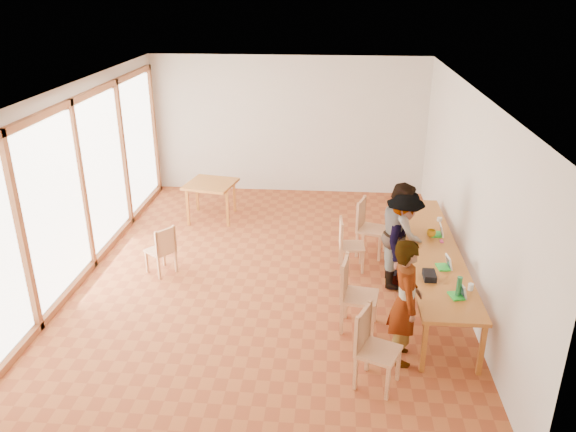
% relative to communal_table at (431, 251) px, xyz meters
% --- Properties ---
extents(ground, '(8.00, 8.00, 0.00)m').
position_rel_communal_table_xyz_m(ground, '(-2.50, 0.39, -0.70)').
color(ground, '#A25027').
rests_on(ground, ground).
extents(wall_back, '(6.00, 0.10, 3.00)m').
position_rel_communal_table_xyz_m(wall_back, '(-2.50, 4.39, 0.80)').
color(wall_back, beige).
rests_on(wall_back, ground).
extents(wall_front, '(6.00, 0.10, 3.00)m').
position_rel_communal_table_xyz_m(wall_front, '(-2.50, -3.61, 0.80)').
color(wall_front, beige).
rests_on(wall_front, ground).
extents(wall_right, '(0.10, 8.00, 3.00)m').
position_rel_communal_table_xyz_m(wall_right, '(0.50, 0.39, 0.80)').
color(wall_right, beige).
rests_on(wall_right, ground).
extents(window_wall, '(0.10, 8.00, 3.00)m').
position_rel_communal_table_xyz_m(window_wall, '(-5.46, 0.39, 0.80)').
color(window_wall, white).
rests_on(window_wall, ground).
extents(ceiling, '(6.00, 8.00, 0.04)m').
position_rel_communal_table_xyz_m(ceiling, '(-2.50, 0.39, 2.32)').
color(ceiling, white).
rests_on(ceiling, wall_back).
extents(communal_table, '(0.80, 4.00, 0.75)m').
position_rel_communal_table_xyz_m(communal_table, '(0.00, 0.00, 0.00)').
color(communal_table, '#B86528').
rests_on(communal_table, ground).
extents(side_table, '(0.90, 0.90, 0.75)m').
position_rel_communal_table_xyz_m(side_table, '(-3.89, 2.62, -0.03)').
color(side_table, '#B86528').
rests_on(side_table, ground).
extents(chair_near, '(0.60, 0.60, 0.52)m').
position_rel_communal_table_xyz_m(chair_near, '(-1.01, -2.19, -0.11)').
color(chair_near, tan).
rests_on(chair_near, ground).
extents(chair_mid, '(0.55, 0.55, 0.55)m').
position_rel_communal_table_xyz_m(chair_mid, '(-1.19, -1.04, -0.07)').
color(chair_mid, tan).
rests_on(chair_mid, ground).
extents(chair_far, '(0.43, 0.43, 0.46)m').
position_rel_communal_table_xyz_m(chair_far, '(-1.24, 0.66, -0.17)').
color(chair_far, tan).
rests_on(chair_far, ground).
extents(chair_empty, '(0.58, 0.58, 0.53)m').
position_rel_communal_table_xyz_m(chair_empty, '(-0.90, 1.27, -0.09)').
color(chair_empty, tan).
rests_on(chair_empty, ground).
extents(chair_spare, '(0.54, 0.54, 0.44)m').
position_rel_communal_table_xyz_m(chair_spare, '(-4.17, 0.23, -0.19)').
color(chair_spare, tan).
rests_on(chair_spare, ground).
extents(person_near, '(0.42, 0.62, 1.65)m').
position_rel_communal_table_xyz_m(person_near, '(-0.57, -1.70, 0.12)').
color(person_near, gray).
rests_on(person_near, ground).
extents(person_mid, '(0.64, 0.82, 1.64)m').
position_rel_communal_table_xyz_m(person_mid, '(-0.41, 0.32, 0.12)').
color(person_mid, gray).
rests_on(person_mid, ground).
extents(person_far, '(0.87, 1.13, 1.55)m').
position_rel_communal_table_xyz_m(person_far, '(-0.40, 0.24, 0.07)').
color(person_far, gray).
rests_on(person_far, ground).
extents(laptop_near, '(0.22, 0.24, 0.18)m').
position_rel_communal_table_xyz_m(laptop_near, '(0.13, -1.39, 0.10)').
color(laptop_near, green).
rests_on(laptop_near, communal_table).
extents(laptop_mid, '(0.21, 0.24, 0.18)m').
position_rel_communal_table_xyz_m(laptop_mid, '(0.10, -0.62, 0.10)').
color(laptop_mid, green).
rests_on(laptop_mid, communal_table).
extents(laptop_far, '(0.20, 0.23, 0.18)m').
position_rel_communal_table_xyz_m(laptop_far, '(0.18, 0.48, 0.10)').
color(laptop_far, green).
rests_on(laptop_far, communal_table).
extents(yellow_mug, '(0.16, 0.16, 0.11)m').
position_rel_communal_table_xyz_m(yellow_mug, '(0.06, 0.41, 0.10)').
color(yellow_mug, orange).
rests_on(yellow_mug, communal_table).
extents(green_bottle, '(0.07, 0.07, 0.28)m').
position_rel_communal_table_xyz_m(green_bottle, '(0.12, -1.40, 0.19)').
color(green_bottle, '#21723C').
rests_on(green_bottle, communal_table).
extents(clear_glass, '(0.07, 0.07, 0.09)m').
position_rel_communal_table_xyz_m(clear_glass, '(0.31, -1.21, 0.09)').
color(clear_glass, silver).
rests_on(clear_glass, communal_table).
extents(condiment_cup, '(0.08, 0.08, 0.06)m').
position_rel_communal_table_xyz_m(condiment_cup, '(0.29, 1.05, 0.08)').
color(condiment_cup, white).
rests_on(condiment_cup, communal_table).
extents(pink_phone, '(0.05, 0.10, 0.01)m').
position_rel_communal_table_xyz_m(pink_phone, '(0.19, 0.23, 0.05)').
color(pink_phone, '#E4338B').
rests_on(pink_phone, communal_table).
extents(black_pouch, '(0.16, 0.26, 0.09)m').
position_rel_communal_table_xyz_m(black_pouch, '(-0.17, -0.95, 0.09)').
color(black_pouch, black).
rests_on(black_pouch, communal_table).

